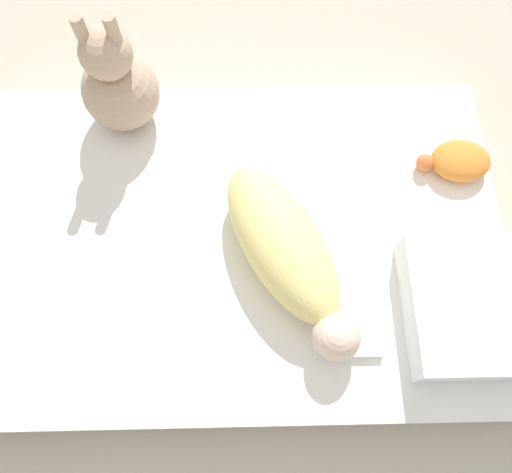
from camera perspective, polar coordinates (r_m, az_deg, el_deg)
ground_plane at (r=1.43m, az=-2.51°, el=-1.76°), size 12.00×12.00×0.00m
bed_mattress at (r=1.37m, az=-2.62°, el=-0.81°), size 1.42×0.94×0.13m
burp_cloth at (r=1.24m, az=10.26°, el=-10.15°), size 0.16×0.15×0.02m
swaddled_baby at (r=1.21m, az=3.56°, el=-1.73°), size 0.37×0.53×0.15m
pillow at (r=1.30m, az=24.24°, el=-7.25°), size 0.35×0.34×0.10m
bunny_plush at (r=1.42m, az=-15.51°, el=16.45°), size 0.21×0.21×0.37m
turtle_plush at (r=1.47m, az=22.07°, el=8.00°), size 0.20×0.13×0.07m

